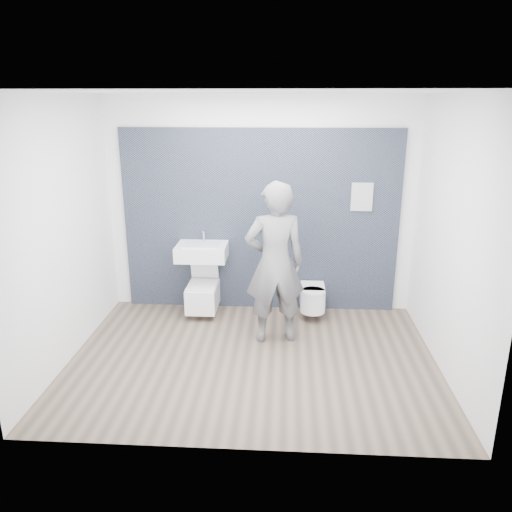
# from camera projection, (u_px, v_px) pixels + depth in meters

# --- Properties ---
(ground) EXTENTS (4.00, 4.00, 0.00)m
(ground) POSITION_uv_depth(u_px,v_px,m) (253.00, 359.00, 5.50)
(ground) COLOR brown
(ground) RESTS_ON ground
(room_shell) EXTENTS (4.00, 4.00, 4.00)m
(room_shell) POSITION_uv_depth(u_px,v_px,m) (252.00, 203.00, 4.98)
(room_shell) COLOR white
(room_shell) RESTS_ON ground
(tile_wall) EXTENTS (3.60, 0.06, 2.40)m
(tile_wall) POSITION_uv_depth(u_px,v_px,m) (260.00, 306.00, 6.90)
(tile_wall) COLOR black
(tile_wall) RESTS_ON ground
(washbasin) EXTENTS (0.65, 0.48, 0.48)m
(washbasin) POSITION_uv_depth(u_px,v_px,m) (202.00, 251.00, 6.43)
(washbasin) COLOR white
(washbasin) RESTS_ON ground
(toilet_square) EXTENTS (0.38, 0.56, 0.74)m
(toilet_square) POSITION_uv_depth(u_px,v_px,m) (203.00, 294.00, 6.58)
(toilet_square) COLOR white
(toilet_square) RESTS_ON ground
(toilet_rounded) EXTENTS (0.32, 0.55, 0.30)m
(toilet_rounded) POSITION_uv_depth(u_px,v_px,m) (313.00, 298.00, 6.49)
(toilet_rounded) COLOR white
(toilet_rounded) RESTS_ON ground
(info_placard) EXTENTS (0.27, 0.03, 0.36)m
(info_placard) POSITION_uv_depth(u_px,v_px,m) (355.00, 310.00, 6.78)
(info_placard) COLOR white
(info_placard) RESTS_ON ground
(visitor) EXTENTS (0.77, 0.58, 1.90)m
(visitor) POSITION_uv_depth(u_px,v_px,m) (275.00, 264.00, 5.67)
(visitor) COLOR slate
(visitor) RESTS_ON ground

